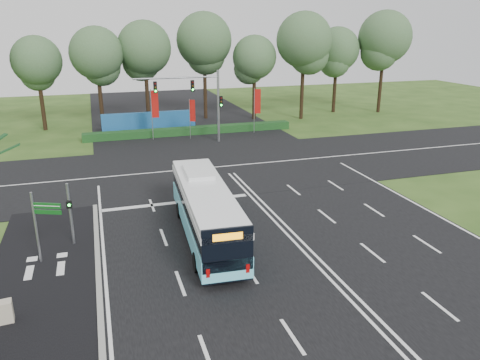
{
  "coord_description": "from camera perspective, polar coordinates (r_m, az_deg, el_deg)",
  "views": [
    {
      "loc": [
        -9.56,
        -23.44,
        11.1
      ],
      "look_at": [
        -1.59,
        2.0,
        2.22
      ],
      "focal_mm": 35.0,
      "sensor_mm": 36.0,
      "label": 1
    }
  ],
  "objects": [
    {
      "name": "city_bus",
      "position": [
        25.21,
        -4.2,
        -3.73
      ],
      "size": [
        3.0,
        11.26,
        3.2
      ],
      "rotation": [
        0.0,
        0.0,
        -0.06
      ],
      "color": "#6ADFF6",
      "rests_on": "ground"
    },
    {
      "name": "blue_hoarding",
      "position": [
        51.72,
        -10.97,
        6.95
      ],
      "size": [
        10.0,
        0.3,
        2.2
      ],
      "primitive_type": "cube",
      "color": "#1B5692",
      "rests_on": "ground"
    },
    {
      "name": "utility_cabinet",
      "position": [
        20.98,
        -26.71,
        -14.21
      ],
      "size": [
        0.61,
        0.53,
        0.94
      ],
      "primitive_type": "cube",
      "rotation": [
        0.0,
        0.0,
        0.11
      ],
      "color": "#B7AB93",
      "rests_on": "ground"
    },
    {
      "name": "street_sign",
      "position": [
        24.17,
        -23.07,
        -4.39
      ],
      "size": [
        1.33,
        0.62,
        3.67
      ],
      "rotation": [
        0.0,
        0.0,
        -0.4
      ],
      "color": "gray",
      "rests_on": "ground"
    },
    {
      "name": "banner_flag_mid",
      "position": [
        47.58,
        -5.89,
        8.14
      ],
      "size": [
        0.56,
        0.29,
        4.08
      ],
      "rotation": [
        0.0,
        0.0,
        -0.43
      ],
      "color": "gray",
      "rests_on": "ground"
    },
    {
      "name": "hedge",
      "position": [
        50.04,
        -6.01,
        5.98
      ],
      "size": [
        22.0,
        1.2,
        0.8
      ],
      "primitive_type": "cube",
      "color": "#143715",
      "rests_on": "ground"
    },
    {
      "name": "ground",
      "position": [
        27.64,
        4.41,
        -5.3
      ],
      "size": [
        120.0,
        120.0,
        0.0
      ],
      "primitive_type": "plane",
      "color": "#2B4A18",
      "rests_on": "ground"
    },
    {
      "name": "road_main",
      "position": [
        27.63,
        4.41,
        -5.27
      ],
      "size": [
        20.0,
        120.0,
        0.04
      ],
      "primitive_type": "cube",
      "color": "black",
      "rests_on": "ground"
    },
    {
      "name": "eucalyptus_row",
      "position": [
        56.16,
        -3.36,
        15.99
      ],
      "size": [
        54.32,
        10.19,
        12.92
      ],
      "color": "black",
      "rests_on": "ground"
    },
    {
      "name": "road_cross",
      "position": [
        38.34,
        -2.2,
        1.63
      ],
      "size": [
        120.0,
        14.0,
        0.05
      ],
      "primitive_type": "cube",
      "color": "black",
      "rests_on": "ground"
    },
    {
      "name": "bike_path",
      "position": [
        23.43,
        -22.84,
        -11.36
      ],
      "size": [
        5.0,
        18.0,
        0.06
      ],
      "primitive_type": "cube",
      "color": "black",
      "rests_on": "ground"
    },
    {
      "name": "banner_flag_right",
      "position": [
        50.0,
        2.04,
        9.22
      ],
      "size": [
        0.7,
        0.2,
        4.79
      ],
      "rotation": [
        0.0,
        0.0,
        -0.21
      ],
      "color": "gray",
      "rests_on": "ground"
    },
    {
      "name": "banner_flag_left",
      "position": [
        47.73,
        -10.44,
        8.7
      ],
      "size": [
        0.75,
        0.14,
        5.07
      ],
      "rotation": [
        0.0,
        0.0,
        -0.11
      ],
      "color": "gray",
      "rests_on": "ground"
    },
    {
      "name": "kerb_strip",
      "position": [
        23.24,
        -16.88,
        -10.81
      ],
      "size": [
        0.25,
        18.0,
        0.12
      ],
      "primitive_type": "cube",
      "color": "gray",
      "rests_on": "ground"
    },
    {
      "name": "pedestrian_signal",
      "position": [
        25.79,
        -19.99,
        -3.71
      ],
      "size": [
        0.29,
        0.42,
        3.42
      ],
      "rotation": [
        0.0,
        0.0,
        -0.09
      ],
      "color": "gray",
      "rests_on": "ground"
    },
    {
      "name": "traffic_light_gantry",
      "position": [
        45.47,
        -4.89,
        10.23
      ],
      "size": [
        8.41,
        0.28,
        7.0
      ],
      "color": "gray",
      "rests_on": "ground"
    }
  ]
}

